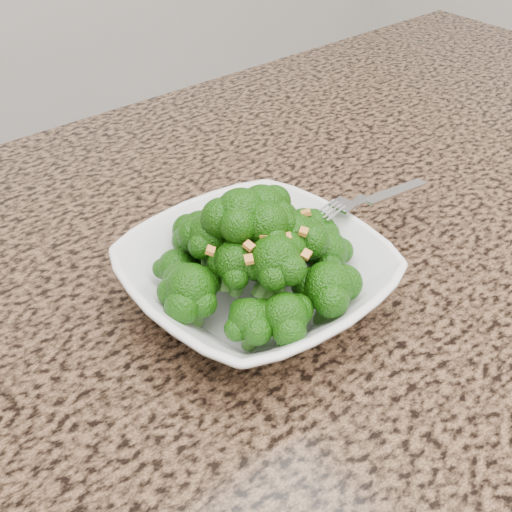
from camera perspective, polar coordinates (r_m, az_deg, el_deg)
granite_counter at (r=0.51m, az=5.77°, el=-11.31°), size 1.64×1.04×0.03m
bowl at (r=0.54m, az=0.00°, el=-2.03°), size 0.21×0.21×0.05m
broccoli_pile at (r=0.50m, az=0.00°, el=3.44°), size 0.19×0.19×0.07m
garlic_topping at (r=0.48m, az=0.00°, el=7.29°), size 0.11×0.11×0.01m
fork at (r=0.59m, az=9.31°, el=4.89°), size 0.17×0.04×0.01m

